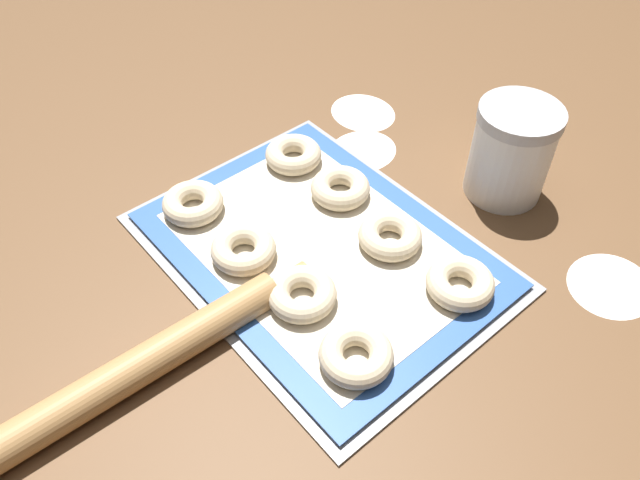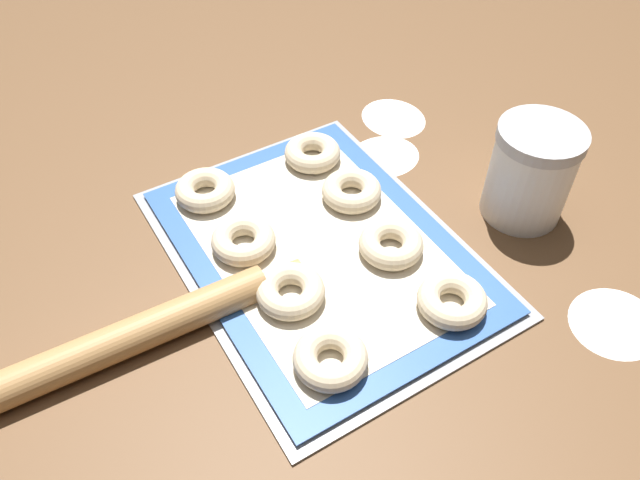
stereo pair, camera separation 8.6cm
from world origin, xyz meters
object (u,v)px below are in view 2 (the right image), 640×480
(bagel_front_mid_right, at_px, (290,291))
(rolling_pin, at_px, (116,343))
(bagel_front_mid_left, at_px, (243,240))
(bagel_back_far_left, at_px, (312,153))
(bagel_front_far_right, at_px, (330,358))
(bagel_back_mid_left, at_px, (352,191))
(baking_tray, at_px, (320,251))
(bagel_back_mid_right, at_px, (391,244))
(bagel_front_far_left, at_px, (205,190))
(flour_canister, at_px, (531,172))
(bagel_back_far_right, at_px, (452,300))

(bagel_front_mid_right, height_order, rolling_pin, rolling_pin)
(bagel_front_mid_left, xyz_separation_m, rolling_pin, (0.06, -0.19, -0.00))
(bagel_back_far_left, bearing_deg, bagel_front_mid_left, -57.38)
(bagel_front_far_right, xyz_separation_m, bagel_back_mid_left, (-0.21, 0.16, 0.00))
(bagel_front_mid_right, xyz_separation_m, bagel_front_far_right, (0.10, -0.01, 0.00))
(baking_tray, relative_size, bagel_back_mid_right, 5.56)
(bagel_front_mid_left, height_order, bagel_back_mid_left, same)
(baking_tray, bearing_deg, bagel_front_far_left, -152.02)
(bagel_front_mid_left, relative_size, bagel_front_far_right, 1.00)
(bagel_back_far_left, relative_size, flour_canister, 0.60)
(bagel_back_mid_left, bearing_deg, baking_tray, -56.24)
(flour_canister, bearing_deg, baking_tray, -104.98)
(bagel_front_far_right, bearing_deg, flour_canister, 102.76)
(bagel_back_mid_left, height_order, bagel_back_mid_right, same)
(bagel_back_far_right, bearing_deg, bagel_front_mid_right, -125.37)
(bagel_front_mid_right, bearing_deg, bagel_back_mid_right, 90.06)
(bagel_front_far_left, height_order, bagel_front_far_right, same)
(bagel_back_mid_left, distance_m, bagel_back_far_right, 0.22)
(bagel_front_mid_right, bearing_deg, bagel_back_far_right, 54.63)
(bagel_front_far_left, height_order, bagel_back_mid_right, same)
(bagel_back_far_left, bearing_deg, bagel_front_far_left, -92.33)
(bagel_front_mid_right, bearing_deg, bagel_back_mid_left, 124.78)
(bagel_front_mid_left, bearing_deg, bagel_front_far_left, -178.58)
(baking_tray, xyz_separation_m, bagel_back_mid_left, (-0.06, 0.08, 0.02))
(bagel_back_mid_left, xyz_separation_m, bagel_back_far_right, (0.22, -0.00, 0.00))
(bagel_front_mid_left, height_order, bagel_front_mid_right, same)
(bagel_back_mid_right, bearing_deg, bagel_front_far_right, -56.31)
(bagel_front_far_right, xyz_separation_m, flour_canister, (-0.08, 0.35, 0.04))
(bagel_front_far_right, relative_size, bagel_back_far_left, 1.00)
(rolling_pin, bearing_deg, bagel_back_far_right, 67.22)
(bagel_back_mid_left, height_order, flour_canister, flour_canister)
(bagel_front_mid_left, relative_size, flour_canister, 0.60)
(baking_tray, distance_m, flour_canister, 0.29)
(bagel_front_far_right, xyz_separation_m, bagel_back_far_right, (0.01, 0.16, 0.00))
(baking_tray, relative_size, bagel_back_mid_left, 5.56)
(bagel_front_mid_right, xyz_separation_m, flour_canister, (0.02, 0.35, 0.04))
(bagel_front_mid_left, distance_m, flour_canister, 0.38)
(bagel_front_mid_right, relative_size, bagel_back_far_left, 1.00)
(bagel_back_mid_right, distance_m, rolling_pin, 0.34)
(bagel_front_far_right, xyz_separation_m, bagel_back_mid_right, (-0.10, 0.15, 0.00))
(baking_tray, bearing_deg, bagel_front_mid_right, -54.04)
(flour_canister, bearing_deg, bagel_back_mid_left, -124.32)
(bagel_back_far_left, distance_m, bagel_back_mid_left, 0.10)
(bagel_front_far_left, xyz_separation_m, bagel_back_mid_right, (0.21, 0.16, 0.00))
(bagel_front_mid_left, xyz_separation_m, bagel_back_far_right, (0.21, 0.16, 0.00))
(bagel_back_far_right, height_order, flour_canister, flour_canister)
(baking_tray, distance_m, bagel_front_mid_right, 0.09)
(bagel_back_mid_left, bearing_deg, bagel_back_mid_right, -6.43)
(bagel_front_far_left, height_order, bagel_back_far_left, same)
(bagel_front_far_right, xyz_separation_m, rolling_pin, (-0.14, -0.19, -0.00))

